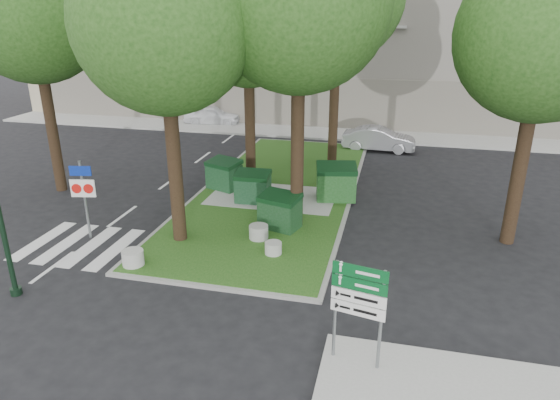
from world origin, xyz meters
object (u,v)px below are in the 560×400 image
(dumpster_a, at_px, (224,174))
(dumpster_b, at_px, (253,187))
(tree_street_right, at_px, (550,17))
(litter_bin, at_px, (347,175))
(tree_median_near_left, at_px, (166,5))
(car_white, at_px, (212,115))
(tree_median_mid, at_px, (250,15))
(directional_sign, at_px, (359,299))
(traffic_sign_pole, at_px, (83,189))
(bollard_left, at_px, (133,258))
(dumpster_c, at_px, (280,211))
(bollard_right, at_px, (273,248))
(car_silver, at_px, (379,139))
(bollard_mid, at_px, (259,232))
(dumpster_d, at_px, (336,182))

(dumpster_a, height_order, dumpster_b, dumpster_a)
(tree_street_right, height_order, litter_bin, tree_street_right)
(tree_median_near_left, height_order, car_white, tree_median_near_left)
(tree_median_mid, height_order, directional_sign, tree_median_mid)
(dumpster_a, distance_m, traffic_sign_pole, 6.21)
(dumpster_a, height_order, bollard_left, dumpster_a)
(dumpster_c, distance_m, traffic_sign_pole, 6.49)
(tree_median_near_left, xyz_separation_m, traffic_sign_pole, (-3.17, -0.49, -5.59))
(tree_median_mid, bearing_deg, bollard_right, -68.86)
(litter_bin, bearing_deg, directional_sign, -82.72)
(litter_bin, xyz_separation_m, directional_sign, (1.50, -11.74, 1.20))
(tree_median_near_left, distance_m, dumpster_c, 7.38)
(litter_bin, xyz_separation_m, car_silver, (1.05, 6.07, 0.17))
(tree_median_mid, xyz_separation_m, bollard_mid, (1.93, -5.94, -6.63))
(tree_median_mid, bearing_deg, bollard_left, -97.90)
(traffic_sign_pole, bearing_deg, car_silver, 45.15)
(dumpster_b, bearing_deg, tree_median_mid, 104.30)
(dumpster_c, distance_m, car_white, 17.45)
(dumpster_a, xyz_separation_m, bollard_mid, (2.73, -4.37, -0.38))
(bollard_left, xyz_separation_m, bollard_mid, (3.12, 2.61, -0.00))
(dumpster_a, relative_size, traffic_sign_pole, 0.60)
(directional_sign, xyz_separation_m, car_white, (-11.50, 21.81, -1.04))
(car_silver, bearing_deg, dumpster_a, 145.60)
(dumpster_a, bearing_deg, tree_street_right, 9.52)
(bollard_left, relative_size, litter_bin, 0.93)
(dumpster_a, height_order, bollard_right, dumpster_a)
(bollard_mid, bearing_deg, directional_sign, -55.82)
(dumpster_c, distance_m, bollard_left, 5.13)
(dumpster_a, relative_size, dumpster_b, 1.19)
(bollard_mid, distance_m, car_white, 18.16)
(dumpster_b, distance_m, bollard_left, 6.14)
(tree_median_mid, bearing_deg, litter_bin, 5.20)
(tree_street_right, distance_m, directional_sign, 10.09)
(directional_sign, bearing_deg, bollard_left, 169.14)
(dumpster_d, bearing_deg, dumpster_a, 166.89)
(dumpster_b, height_order, bollard_left, dumpster_b)
(traffic_sign_pole, bearing_deg, bollard_right, -10.73)
(litter_bin, distance_m, car_white, 14.19)
(car_silver, bearing_deg, dumpster_d, 173.54)
(litter_bin, bearing_deg, dumpster_a, -158.38)
(tree_street_right, distance_m, bollard_mid, 10.63)
(bollard_left, xyz_separation_m, car_silver, (6.35, 15.00, 0.29))
(dumpster_c, bearing_deg, car_silver, 92.70)
(bollard_right, distance_m, traffic_sign_pole, 6.49)
(tree_median_near_left, bearing_deg, litter_bin, 56.14)
(dumpster_b, height_order, dumpster_d, dumpster_d)
(tree_median_mid, xyz_separation_m, litter_bin, (4.11, 0.37, -6.52))
(dumpster_d, height_order, bollard_left, dumpster_d)
(tree_street_right, bearing_deg, dumpster_b, 172.31)
(dumpster_a, height_order, car_white, dumpster_a)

